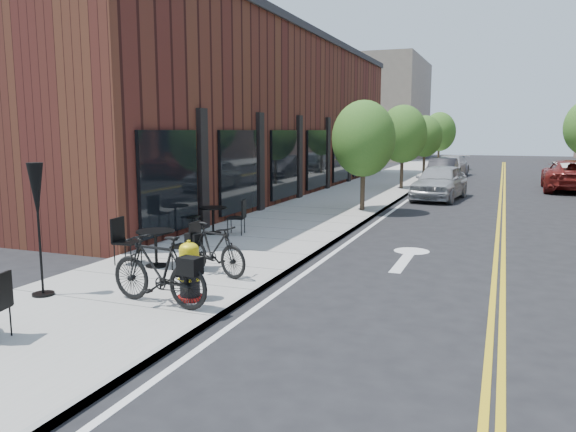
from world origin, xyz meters
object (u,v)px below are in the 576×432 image
at_px(bicycle_left, 158,270).
at_px(parked_car_b, 442,170).
at_px(bicycle_right, 213,249).
at_px(patio_umbrella, 37,201).
at_px(parked_car_c, 450,166).
at_px(fire_hydrant, 190,272).
at_px(bistro_set_b, 156,243).
at_px(parked_car_far, 571,175).
at_px(parked_car_a, 440,182).
at_px(bistro_set_c, 213,216).

xyz_separation_m(bicycle_left, parked_car_b, (1.87, 24.86, -0.01)).
xyz_separation_m(bicycle_right, patio_umbrella, (-2.05, -2.25, 1.10)).
relative_size(bicycle_left, parked_car_c, 0.41).
height_order(patio_umbrella, parked_car_b, patio_umbrella).
height_order(bicycle_left, parked_car_b, parked_car_b).
distance_m(fire_hydrant, bistro_set_b, 2.54).
height_order(bicycle_right, bistro_set_b, bicycle_right).
bearing_deg(parked_car_far, bicycle_left, 71.69).
bearing_deg(bicycle_left, fire_hydrant, 150.99).
bearing_deg(parked_car_c, bicycle_right, -87.49).
bearing_deg(bicycle_right, parked_car_c, 13.54).
bearing_deg(patio_umbrella, parked_car_b, 80.91).
xyz_separation_m(bicycle_right, parked_car_c, (1.97, 27.35, 0.04)).
xyz_separation_m(parked_car_a, parked_car_far, (5.53, 5.76, 0.00)).
relative_size(fire_hydrant, parked_car_b, 0.24).
bearing_deg(parked_car_a, parked_car_c, 99.94).
distance_m(bicycle_right, parked_car_a, 15.15).
bearing_deg(bicycle_left, bistro_set_b, -137.52).
height_order(bicycle_left, parked_car_far, parked_car_far).
relative_size(bicycle_left, parked_car_b, 0.46).
relative_size(fire_hydrant, bistro_set_b, 0.55).
xyz_separation_m(bicycle_right, parked_car_far, (8.19, 20.68, 0.12)).
relative_size(bicycle_left, parked_car_a, 0.44).
relative_size(bicycle_right, bistro_set_b, 0.93).
bearing_deg(parked_car_a, parked_car_b, 101.73).
relative_size(fire_hydrant, bicycle_left, 0.52).
distance_m(bistro_set_c, parked_car_c, 23.81).
bearing_deg(parked_car_c, parked_car_b, -83.38).
bearing_deg(bicycle_right, parked_car_far, -3.95).
height_order(bicycle_right, parked_car_far, parked_car_far).
distance_m(bistro_set_c, patio_umbrella, 6.25).
distance_m(fire_hydrant, bistro_set_c, 6.03).
bearing_deg(bicycle_left, bicycle_right, -169.81).
xyz_separation_m(bicycle_right, parked_car_b, (1.97, 22.87, 0.05)).
xyz_separation_m(fire_hydrant, bicycle_left, (-0.31, -0.42, 0.10)).
relative_size(bistro_set_c, parked_car_far, 0.33).
bearing_deg(bistro_set_b, patio_umbrella, -108.15).
bearing_deg(parked_car_a, bistro_set_b, -98.77).
height_order(bistro_set_b, parked_car_b, parked_car_b).
relative_size(parked_car_a, parked_car_c, 0.95).
relative_size(bistro_set_c, parked_car_a, 0.41).
bearing_deg(parked_car_a, bistro_set_c, -106.74).
relative_size(parked_car_b, parked_car_c, 0.89).
bearing_deg(patio_umbrella, parked_car_far, 65.93).
xyz_separation_m(bicycle_right, parked_car_a, (2.66, 14.92, 0.12)).
relative_size(bistro_set_b, parked_car_c, 0.39).
height_order(bistro_set_b, parked_car_a, parked_car_a).
bearing_deg(bistro_set_c, parked_car_c, 67.42).
distance_m(bicycle_right, parked_car_c, 27.42).
relative_size(bicycle_left, parked_car_far, 0.36).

